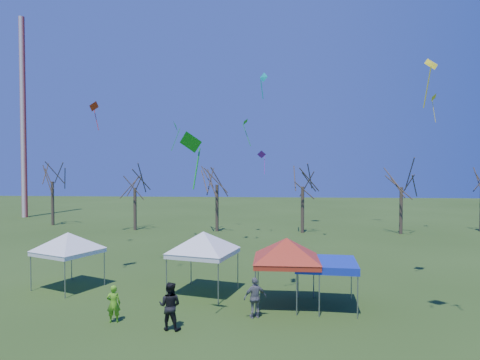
% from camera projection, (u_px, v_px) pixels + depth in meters
% --- Properties ---
extents(ground, '(140.00, 140.00, 0.00)m').
position_uv_depth(ground, '(200.00, 321.00, 17.98)').
color(ground, '#2A4516').
rests_on(ground, ground).
extents(radio_mast, '(0.70, 0.70, 25.00)m').
position_uv_depth(radio_mast, '(23.00, 118.00, 53.44)').
color(radio_mast, silver).
rests_on(radio_mast, ground).
extents(tree_0, '(3.83, 3.83, 8.44)m').
position_uv_depth(tree_0, '(52.00, 166.00, 46.54)').
color(tree_0, '#3D2D21').
rests_on(tree_0, ground).
extents(tree_1, '(3.42, 3.42, 7.54)m').
position_uv_depth(tree_1, '(135.00, 173.00, 43.12)').
color(tree_1, '#3D2D21').
rests_on(tree_1, ground).
extents(tree_2, '(3.71, 3.71, 8.18)m').
position_uv_depth(tree_2, '(217.00, 168.00, 42.23)').
color(tree_2, '#3D2D21').
rests_on(tree_2, ground).
extents(tree_3, '(3.59, 3.59, 7.91)m').
position_uv_depth(tree_3, '(303.00, 170.00, 41.30)').
color(tree_3, '#3D2D21').
rests_on(tree_3, ground).
extents(tree_4, '(3.58, 3.58, 7.89)m').
position_uv_depth(tree_4, '(402.00, 170.00, 40.59)').
color(tree_4, '#3D2D21').
rests_on(tree_4, ground).
extents(tent_white_west, '(3.66, 3.66, 3.45)m').
position_uv_depth(tent_white_west, '(68.00, 236.00, 22.71)').
color(tent_white_west, gray).
rests_on(tent_white_west, ground).
extents(tent_white_mid, '(4.02, 4.02, 3.67)m').
position_uv_depth(tent_white_mid, '(203.00, 236.00, 21.80)').
color(tent_white_mid, gray).
rests_on(tent_white_mid, ground).
extents(tent_red, '(4.18, 4.18, 3.68)m').
position_uv_depth(tent_red, '(287.00, 242.00, 19.85)').
color(tent_red, gray).
rests_on(tent_red, ground).
extents(tent_blue, '(2.98, 2.98, 2.17)m').
position_uv_depth(tent_blue, '(326.00, 264.00, 19.66)').
color(tent_blue, gray).
rests_on(tent_blue, ground).
extents(person_dark, '(1.01, 0.83, 1.91)m').
position_uv_depth(person_dark, '(170.00, 306.00, 17.05)').
color(person_dark, black).
rests_on(person_dark, ground).
extents(person_green, '(0.63, 0.48, 1.56)m').
position_uv_depth(person_green, '(114.00, 304.00, 17.85)').
color(person_green, '#5EB61D').
rests_on(person_green, ground).
extents(person_grey, '(1.11, 0.78, 1.74)m').
position_uv_depth(person_grey, '(255.00, 298.00, 18.36)').
color(person_grey, slate).
rests_on(person_grey, ground).
extents(kite_17, '(1.02, 0.86, 2.64)m').
position_uv_depth(kite_17, '(431.00, 65.00, 22.06)').
color(kite_17, yellow).
rests_on(kite_17, ground).
extents(kite_2, '(1.06, 1.26, 2.68)m').
position_uv_depth(kite_2, '(94.00, 106.00, 38.91)').
color(kite_2, red).
rests_on(kite_2, ground).
extents(kite_19, '(0.85, 0.60, 2.25)m').
position_uv_depth(kite_19, '(262.00, 155.00, 40.07)').
color(kite_19, '#7417A7').
rests_on(kite_19, ground).
extents(kite_13, '(0.79, 1.11, 2.65)m').
position_uv_depth(kite_13, '(176.00, 126.00, 36.46)').
color(kite_13, '#19A71B').
rests_on(kite_13, ground).
extents(kite_22, '(0.87, 0.95, 2.55)m').
position_uv_depth(kite_22, '(245.00, 123.00, 39.17)').
color(kite_22, green).
rests_on(kite_22, ground).
extents(kite_12, '(0.99, 1.03, 2.78)m').
position_uv_depth(kite_12, '(433.00, 98.00, 40.61)').
color(kite_12, yellow).
rests_on(kite_12, ground).
extents(kite_18, '(0.61, 0.50, 1.72)m').
position_uv_depth(kite_18, '(263.00, 78.00, 27.85)').
color(kite_18, '#0CB7AE').
rests_on(kite_18, ground).
extents(kite_1, '(1.21, 1.02, 2.30)m').
position_uv_depth(kite_1, '(191.00, 142.00, 16.77)').
color(kite_1, '#18A11F').
rests_on(kite_1, ground).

